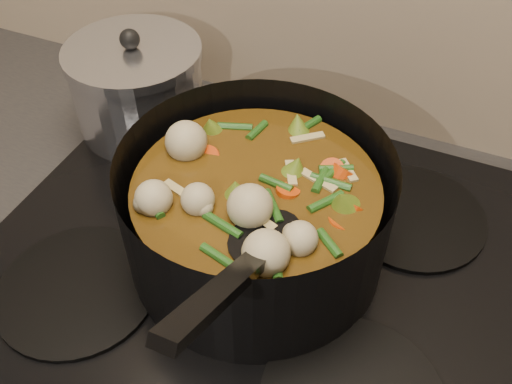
% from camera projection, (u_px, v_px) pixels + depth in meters
% --- Properties ---
extents(stovetop, '(0.62, 0.54, 0.03)m').
position_uv_depth(stovetop, '(255.00, 256.00, 0.68)').
color(stovetop, black).
rests_on(stovetop, counter).
extents(stockpot, '(0.34, 0.42, 0.22)m').
position_uv_depth(stockpot, '(256.00, 214.00, 0.63)').
color(stockpot, black).
rests_on(stockpot, stovetop).
extents(saucepan, '(0.19, 0.19, 0.15)m').
position_uv_depth(saucepan, '(138.00, 87.00, 0.80)').
color(saucepan, silver).
rests_on(saucepan, stovetop).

